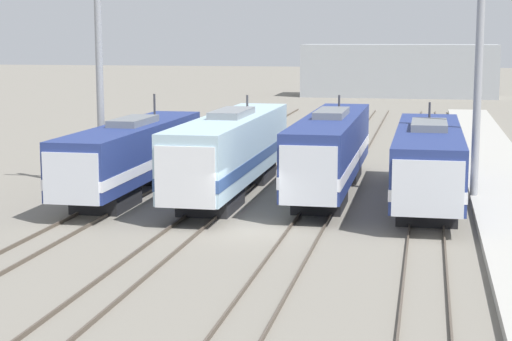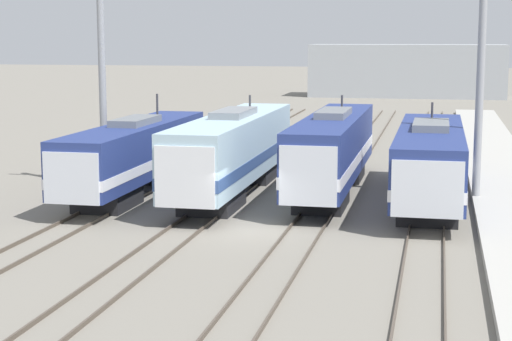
% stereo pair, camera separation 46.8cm
% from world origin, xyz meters
% --- Properties ---
extents(ground_plane, '(400.00, 400.00, 0.00)m').
position_xyz_m(ground_plane, '(0.00, 0.00, 0.00)').
color(ground_plane, slate).
extents(rail_pair_far_left, '(1.50, 120.00, 0.15)m').
position_xyz_m(rail_pair_far_left, '(-7.49, 0.00, 0.07)').
color(rail_pair_far_left, '#4C4238').
rests_on(rail_pair_far_left, ground_plane).
extents(rail_pair_center_left, '(1.51, 120.00, 0.15)m').
position_xyz_m(rail_pair_center_left, '(-2.50, 0.00, 0.07)').
color(rail_pair_center_left, '#4C4238').
rests_on(rail_pair_center_left, ground_plane).
extents(rail_pair_center_right, '(1.51, 120.00, 0.15)m').
position_xyz_m(rail_pair_center_right, '(2.50, 0.00, 0.07)').
color(rail_pair_center_right, '#4C4238').
rests_on(rail_pair_center_right, ground_plane).
extents(rail_pair_far_right, '(1.50, 120.00, 0.15)m').
position_xyz_m(rail_pair_far_right, '(7.49, 0.00, 0.07)').
color(rail_pair_far_right, '#4C4238').
rests_on(rail_pair_far_right, ground_plane).
extents(locomotive_far_left, '(2.80, 16.21, 4.97)m').
position_xyz_m(locomotive_far_left, '(-7.49, 6.85, 2.05)').
color(locomotive_far_left, black).
rests_on(locomotive_far_left, ground_plane).
extents(locomotive_center_left, '(2.89, 17.64, 4.88)m').
position_xyz_m(locomotive_center_left, '(-2.50, 7.83, 2.25)').
color(locomotive_center_left, '#232326').
rests_on(locomotive_center_left, ground_plane).
extents(locomotive_center_right, '(2.75, 17.46, 4.86)m').
position_xyz_m(locomotive_center_right, '(2.50, 9.23, 2.24)').
color(locomotive_center_right, black).
rests_on(locomotive_center_right, ground_plane).
extents(locomotive_far_right, '(3.14, 16.49, 4.69)m').
position_xyz_m(locomotive_far_right, '(7.49, 7.44, 2.08)').
color(locomotive_far_right, black).
rests_on(locomotive_far_right, ground_plane).
extents(catenary_tower_left, '(3.01, 0.38, 11.75)m').
position_xyz_m(catenary_tower_left, '(-9.66, 8.37, 6.07)').
color(catenary_tower_left, gray).
rests_on(catenary_tower_left, ground_plane).
extents(catenary_tower_right, '(3.01, 0.38, 11.75)m').
position_xyz_m(catenary_tower_right, '(9.75, 8.37, 6.07)').
color(catenary_tower_right, gray).
rests_on(catenary_tower_right, ground_plane).
extents(depot_building, '(26.02, 8.41, 7.07)m').
position_xyz_m(depot_building, '(3.42, 84.25, 3.54)').
color(depot_building, '#9EA3A8').
rests_on(depot_building, ground_plane).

